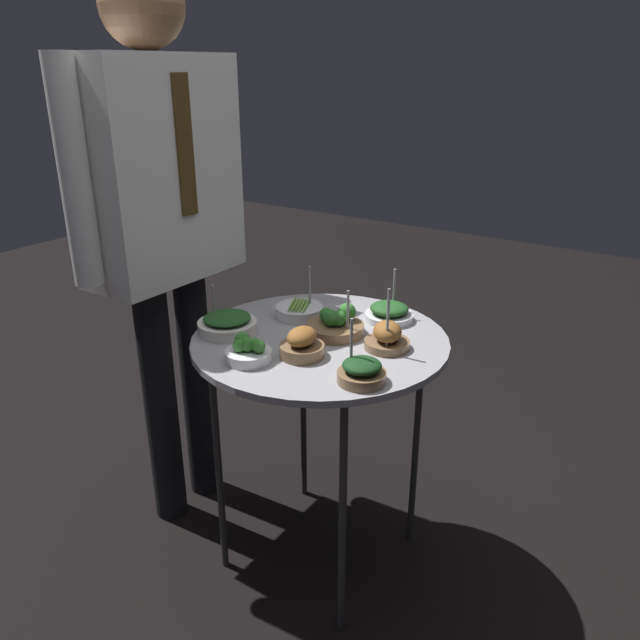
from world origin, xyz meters
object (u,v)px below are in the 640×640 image
bowl_spinach_mid_left (362,372)px  bowl_roast_mid_right (302,345)px  serving_cart (320,355)px  bowl_broccoli_front_center (248,351)px  bowl_asparagus_front_right (299,311)px  bowl_spinach_near_rim (389,312)px  bowl_spinach_front_left (227,324)px  bowl_roast_back_left (387,337)px  waiter_figure (160,198)px  bowl_broccoli_center (336,324)px

bowl_spinach_mid_left → bowl_roast_mid_right: 0.20m
serving_cart → bowl_broccoli_front_center: bowl_broccoli_front_center is taller
bowl_asparagus_front_right → serving_cart: bearing=-124.2°
bowl_spinach_near_rim → bowl_spinach_mid_left: bearing=-161.2°
bowl_broccoli_front_center → bowl_spinach_front_left: bearing=57.1°
bowl_asparagus_front_right → bowl_roast_back_left: (-0.05, -0.31, 0.01)m
bowl_roast_back_left → waiter_figure: waiter_figure is taller
bowl_broccoli_center → bowl_spinach_mid_left: bearing=-135.3°
bowl_broccoli_center → bowl_spinach_front_left: bowl_broccoli_center is taller
bowl_roast_back_left → bowl_spinach_front_left: size_ratio=1.07×
bowl_broccoli_front_center → bowl_spinach_near_rim: size_ratio=0.82×
bowl_spinach_near_rim → waiter_figure: size_ratio=0.09×
bowl_broccoli_front_center → serving_cart: bearing=-17.3°
serving_cart → bowl_broccoli_center: bearing=-25.2°
serving_cart → waiter_figure: 0.64m
bowl_roast_back_left → bowl_spinach_mid_left: bearing=-168.6°
serving_cart → bowl_broccoli_front_center: bearing=162.7°
bowl_roast_mid_right → bowl_broccoli_front_center: bearing=134.7°
bowl_broccoli_center → bowl_spinach_mid_left: 0.28m
bowl_roast_mid_right → waiter_figure: bearing=81.8°
bowl_broccoli_front_center → bowl_spinach_front_left: (0.11, 0.16, -0.00)m
bowl_broccoli_center → bowl_asparagus_front_right: bowl_asparagus_front_right is taller
bowl_spinach_front_left → bowl_roast_mid_right: bearing=-92.5°
bowl_broccoli_center → waiter_figure: size_ratio=0.09×
serving_cart → bowl_asparagus_front_right: bearing=55.8°
bowl_spinach_near_rim → bowl_roast_mid_right: bearing=168.6°
bowl_broccoli_front_center → bowl_spinach_near_rim: bowl_spinach_near_rim is taller
bowl_spinach_front_left → bowl_roast_mid_right: 0.26m
bowl_asparagus_front_right → bowl_roast_mid_right: bearing=-142.8°
bowl_broccoli_front_center → bowl_asparagus_front_right: 0.31m
serving_cart → bowl_spinach_near_rim: (0.21, -0.09, 0.08)m
bowl_spinach_near_rim → bowl_spinach_front_left: 0.46m
serving_cart → bowl_broccoli_front_center: (-0.22, 0.07, 0.08)m
bowl_broccoli_center → bowl_spinach_near_rim: 0.18m
bowl_spinach_mid_left → bowl_roast_mid_right: bearing=79.9°
bowl_spinach_near_rim → bowl_broccoli_center: bearing=156.0°
serving_cart → bowl_spinach_front_left: bearing=115.6°
bowl_roast_mid_right → waiter_figure: (0.08, 0.55, 0.29)m
bowl_spinach_mid_left → bowl_spinach_front_left: 0.45m
bowl_spinach_mid_left → bowl_roast_mid_right: (0.03, 0.19, 0.01)m
serving_cart → bowl_roast_back_left: 0.20m
bowl_spinach_front_left → bowl_spinach_near_rim: bearing=-45.3°
serving_cart → bowl_roast_back_left: bearing=-77.9°
bowl_broccoli_center → waiter_figure: waiter_figure is taller
bowl_broccoli_front_center → bowl_spinach_mid_left: size_ratio=0.77×
bowl_broccoli_front_center → bowl_roast_mid_right: (0.09, -0.09, 0.01)m
bowl_broccoli_front_center → bowl_asparagus_front_right: bowl_asparagus_front_right is taller
bowl_broccoli_center → bowl_broccoli_front_center: bowl_broccoli_center is taller
bowl_roast_mid_right → bowl_spinach_mid_left: bearing=-100.1°
bowl_spinach_front_left → bowl_roast_mid_right: size_ratio=1.43×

